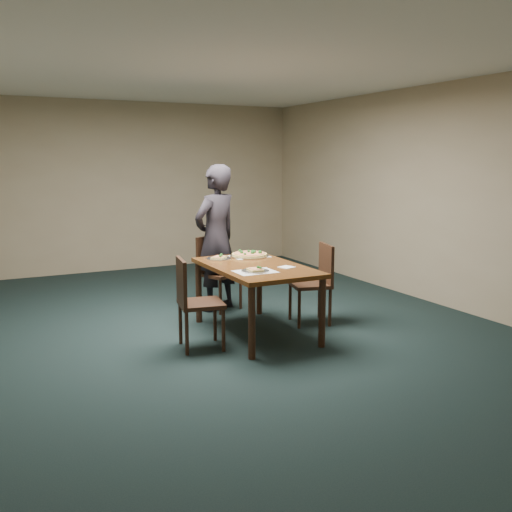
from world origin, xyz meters
name	(u,v)px	position (x,y,z in m)	size (l,w,h in m)	color
ground	(221,331)	(0.00, 0.00, 0.00)	(8.00, 8.00, 0.00)	black
room_shell	(219,171)	(0.00, 0.00, 1.74)	(8.00, 8.00, 8.00)	tan
dining_table	(256,274)	(0.32, -0.24, 0.66)	(0.90, 1.50, 0.75)	#4F290F
chair_far	(215,268)	(0.34, 0.94, 0.52)	(0.55, 0.55, 0.91)	black
chair_left	(193,298)	(-0.45, -0.39, 0.52)	(0.48, 0.48, 0.91)	black
chair_right	(317,279)	(1.12, -0.17, 0.52)	(0.51, 0.51, 0.91)	black
diner	(216,238)	(0.33, 0.90, 0.90)	(0.66, 0.43, 1.80)	black
placemat_main	(249,256)	(0.50, 0.29, 0.75)	(0.42, 0.32, 0.00)	white
placemat_near	(255,272)	(0.16, -0.54, 0.75)	(0.40, 0.30, 0.00)	white
pizza_pan	(250,254)	(0.50, 0.29, 0.77)	(0.45, 0.45, 0.07)	silver
slice_plate_near	(255,270)	(0.16, -0.54, 0.76)	(0.28, 0.28, 0.06)	silver
slice_plate_far	(219,258)	(0.11, 0.29, 0.76)	(0.28, 0.28, 0.06)	silver
napkin	(287,267)	(0.55, -0.48, 0.75)	(0.14, 0.14, 0.01)	white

